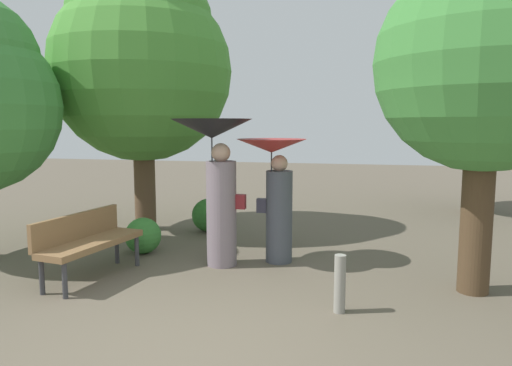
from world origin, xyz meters
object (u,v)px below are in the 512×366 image
at_px(person_right, 275,181).
at_px(park_bench, 87,239).
at_px(tree_mid_right, 477,78).
at_px(tree_near_right, 487,42).
at_px(path_marker_post, 340,284).
at_px(person_left, 216,166).
at_px(tree_near_left, 141,57).

relative_size(person_right, park_bench, 1.13).
bearing_deg(tree_mid_right, park_bench, -133.90).
height_order(tree_near_right, path_marker_post, tree_near_right).
height_order(person_left, tree_near_right, tree_near_right).
bearing_deg(person_left, path_marker_post, -133.17).
relative_size(person_left, person_right, 1.16).
height_order(park_bench, tree_mid_right, tree_mid_right).
bearing_deg(tree_near_right, park_bench, -173.06).
height_order(person_right, path_marker_post, person_right).
bearing_deg(person_right, tree_near_right, -111.71).
bearing_deg(tree_near_left, path_marker_post, -40.29).
xyz_separation_m(person_left, tree_mid_right, (4.29, 5.00, 1.56)).
relative_size(tree_near_left, path_marker_post, 8.08).
relative_size(tree_near_right, tree_mid_right, 0.93).
relative_size(person_right, tree_near_left, 0.35).
xyz_separation_m(person_right, tree_near_left, (-2.76, 1.52, 1.99)).
height_order(person_left, tree_mid_right, tree_mid_right).
bearing_deg(path_marker_post, person_right, 120.99).
relative_size(tree_near_left, tree_near_right, 1.15).
height_order(person_left, path_marker_post, person_left).
bearing_deg(tree_near_left, tree_mid_right, 26.61).
xyz_separation_m(tree_near_left, tree_mid_right, (6.28, 3.15, -0.21)).
relative_size(park_bench, tree_near_left, 0.31).
distance_m(tree_near_left, tree_near_right, 5.71).
xyz_separation_m(person_left, tree_near_left, (-1.99, 1.85, 1.76)).
bearing_deg(path_marker_post, park_bench, 172.85).
distance_m(person_left, tree_mid_right, 6.77).
distance_m(tree_mid_right, path_marker_post, 7.31).
bearing_deg(tree_mid_right, path_marker_post, -111.73).
bearing_deg(person_right, tree_mid_right, -43.18).
distance_m(person_right, path_marker_post, 2.12).
relative_size(tree_near_left, tree_mid_right, 1.07).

